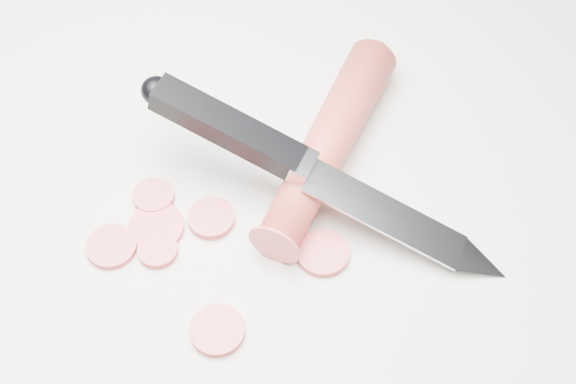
# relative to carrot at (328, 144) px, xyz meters

# --- Properties ---
(ground) EXTENTS (2.40, 2.40, 0.00)m
(ground) POSITION_rel_carrot_xyz_m (-0.09, -0.03, -0.02)
(ground) COLOR silver
(ground) RESTS_ON ground
(carrot) EXTENTS (0.07, 0.20, 0.04)m
(carrot) POSITION_rel_carrot_xyz_m (0.00, 0.00, 0.00)
(carrot) COLOR red
(carrot) RESTS_ON ground
(carrot_slice_0) EXTENTS (0.04, 0.04, 0.01)m
(carrot_slice_0) POSITION_rel_carrot_xyz_m (-0.14, -0.12, -0.02)
(carrot_slice_0) COLOR #E25256
(carrot_slice_0) RESTS_ON ground
(carrot_slice_1) EXTENTS (0.03, 0.03, 0.01)m
(carrot_slice_1) POSITION_rel_carrot_xyz_m (-0.12, -0.07, -0.02)
(carrot_slice_1) COLOR #E25256
(carrot_slice_1) RESTS_ON ground
(carrot_slice_2) EXTENTS (0.04, 0.04, 0.01)m
(carrot_slice_2) POSITION_rel_carrot_xyz_m (-0.07, -0.08, -0.02)
(carrot_slice_2) COLOR #E25256
(carrot_slice_2) RESTS_ON ground
(carrot_slice_3) EXTENTS (0.03, 0.03, 0.01)m
(carrot_slice_3) POSITION_rel_carrot_xyz_m (-0.10, -0.11, -0.02)
(carrot_slice_3) COLOR #E25256
(carrot_slice_3) RESTS_ON ground
(carrot_slice_4) EXTENTS (0.04, 0.04, 0.01)m
(carrot_slice_4) POSITION_rel_carrot_xyz_m (0.01, -0.09, -0.02)
(carrot_slice_4) COLOR #E25256
(carrot_slice_4) RESTS_ON ground
(carrot_slice_5) EXTENTS (0.04, 0.04, 0.01)m
(carrot_slice_5) POSITION_rel_carrot_xyz_m (-0.11, -0.09, -0.02)
(carrot_slice_5) COLOR #E25256
(carrot_slice_5) RESTS_ON ground
(carrot_slice_6) EXTENTS (0.04, 0.04, 0.01)m
(carrot_slice_6) POSITION_rel_carrot_xyz_m (-0.04, -0.16, -0.02)
(carrot_slice_6) COLOR #E25256
(carrot_slice_6) RESTS_ON ground
(kitchen_knife) EXTENTS (0.29, 0.08, 0.08)m
(kitchen_knife) POSITION_rel_carrot_xyz_m (0.01, -0.04, 0.02)
(kitchen_knife) COLOR silver
(kitchen_knife) RESTS_ON ground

